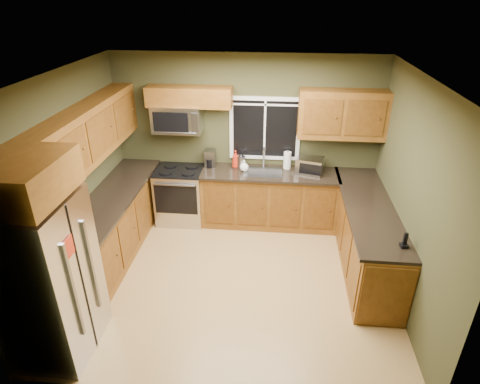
% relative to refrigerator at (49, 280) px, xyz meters
% --- Properties ---
extents(floor, '(4.20, 4.20, 0.00)m').
position_rel_refrigerator_xyz_m(floor, '(1.74, 1.30, -0.90)').
color(floor, '#A17C47').
rests_on(floor, ground).
extents(ceiling, '(4.20, 4.20, 0.00)m').
position_rel_refrigerator_xyz_m(ceiling, '(1.74, 1.30, 1.80)').
color(ceiling, white).
rests_on(ceiling, back_wall).
extents(back_wall, '(4.20, 0.00, 4.20)m').
position_rel_refrigerator_xyz_m(back_wall, '(1.74, 3.10, 0.45)').
color(back_wall, '#38381E').
rests_on(back_wall, ground).
extents(front_wall, '(4.20, 0.00, 4.20)m').
position_rel_refrigerator_xyz_m(front_wall, '(1.74, -0.50, 0.45)').
color(front_wall, '#38381E').
rests_on(front_wall, ground).
extents(left_wall, '(0.00, 3.60, 3.60)m').
position_rel_refrigerator_xyz_m(left_wall, '(-0.36, 1.30, 0.45)').
color(left_wall, '#38381E').
rests_on(left_wall, ground).
extents(right_wall, '(0.00, 3.60, 3.60)m').
position_rel_refrigerator_xyz_m(right_wall, '(3.84, 1.30, 0.45)').
color(right_wall, '#38381E').
rests_on(right_wall, ground).
extents(window, '(1.12, 0.03, 1.02)m').
position_rel_refrigerator_xyz_m(window, '(2.04, 3.08, 0.65)').
color(window, white).
rests_on(window, back_wall).
extents(base_cabinets_left, '(0.60, 2.65, 0.90)m').
position_rel_refrigerator_xyz_m(base_cabinets_left, '(-0.06, 1.78, -0.45)').
color(base_cabinets_left, brown).
rests_on(base_cabinets_left, ground).
extents(countertop_left, '(0.65, 2.65, 0.04)m').
position_rel_refrigerator_xyz_m(countertop_left, '(-0.04, 1.78, 0.02)').
color(countertop_left, black).
rests_on(countertop_left, base_cabinets_left).
extents(base_cabinets_back, '(2.17, 0.60, 0.90)m').
position_rel_refrigerator_xyz_m(base_cabinets_back, '(2.15, 2.80, -0.45)').
color(base_cabinets_back, brown).
rests_on(base_cabinets_back, ground).
extents(countertop_back, '(2.17, 0.65, 0.04)m').
position_rel_refrigerator_xyz_m(countertop_back, '(2.15, 2.78, 0.02)').
color(countertop_back, black).
rests_on(countertop_back, base_cabinets_back).
extents(base_cabinets_peninsula, '(0.60, 2.52, 0.90)m').
position_rel_refrigerator_xyz_m(base_cabinets_peninsula, '(3.54, 1.84, -0.45)').
color(base_cabinets_peninsula, brown).
rests_on(base_cabinets_peninsula, ground).
extents(countertop_peninsula, '(0.65, 2.50, 0.04)m').
position_rel_refrigerator_xyz_m(countertop_peninsula, '(3.51, 1.85, 0.02)').
color(countertop_peninsula, black).
rests_on(countertop_peninsula, base_cabinets_peninsula).
extents(upper_cabinets_left, '(0.33, 2.65, 0.72)m').
position_rel_refrigerator_xyz_m(upper_cabinets_left, '(-0.20, 1.78, 0.96)').
color(upper_cabinets_left, brown).
rests_on(upper_cabinets_left, left_wall).
extents(upper_cabinets_back_left, '(1.30, 0.33, 0.30)m').
position_rel_refrigerator_xyz_m(upper_cabinets_back_left, '(0.89, 2.94, 1.17)').
color(upper_cabinets_back_left, brown).
rests_on(upper_cabinets_back_left, back_wall).
extents(upper_cabinets_back_right, '(1.30, 0.33, 0.72)m').
position_rel_refrigerator_xyz_m(upper_cabinets_back_right, '(3.19, 2.94, 0.96)').
color(upper_cabinets_back_right, brown).
rests_on(upper_cabinets_back_right, back_wall).
extents(upper_cabinet_over_fridge, '(0.72, 0.90, 0.38)m').
position_rel_refrigerator_xyz_m(upper_cabinet_over_fridge, '(-0.00, 0.00, 1.13)').
color(upper_cabinet_over_fridge, brown).
rests_on(upper_cabinet_over_fridge, left_wall).
extents(refrigerator, '(0.74, 0.90, 1.80)m').
position_rel_refrigerator_xyz_m(refrigerator, '(0.00, 0.00, 0.00)').
color(refrigerator, '#B7B7BC').
rests_on(refrigerator, ground).
extents(range, '(0.76, 0.69, 0.94)m').
position_rel_refrigerator_xyz_m(range, '(0.69, 2.77, -0.43)').
color(range, '#B7B7BC').
rests_on(range, ground).
extents(microwave, '(0.76, 0.41, 0.42)m').
position_rel_refrigerator_xyz_m(microwave, '(0.69, 2.91, 0.83)').
color(microwave, '#B7B7BC').
rests_on(microwave, back_wall).
extents(sink, '(0.60, 0.42, 0.36)m').
position_rel_refrigerator_xyz_m(sink, '(2.04, 2.79, 0.05)').
color(sink, slate).
rests_on(sink, countertop_back).
extents(toaster_oven, '(0.46, 0.40, 0.25)m').
position_rel_refrigerator_xyz_m(toaster_oven, '(2.77, 2.82, 0.16)').
color(toaster_oven, '#B7B7BC').
rests_on(toaster_oven, countertop_back).
extents(coffee_maker, '(0.18, 0.23, 0.27)m').
position_rel_refrigerator_xyz_m(coffee_maker, '(1.17, 2.94, 0.17)').
color(coffee_maker, slate).
rests_on(coffee_maker, countertop_back).
extents(kettle, '(0.16, 0.16, 0.24)m').
position_rel_refrigerator_xyz_m(kettle, '(1.68, 2.91, 0.15)').
color(kettle, '#B7B7BC').
rests_on(kettle, countertop_back).
extents(paper_towel_roll, '(0.13, 0.13, 0.31)m').
position_rel_refrigerator_xyz_m(paper_towel_roll, '(2.42, 2.97, 0.18)').
color(paper_towel_roll, white).
rests_on(paper_towel_roll, countertop_back).
extents(soap_bottle_a, '(0.13, 0.13, 0.29)m').
position_rel_refrigerator_xyz_m(soap_bottle_a, '(1.59, 2.92, 0.18)').
color(soap_bottle_a, red).
rests_on(soap_bottle_a, countertop_back).
extents(soap_bottle_c, '(0.15, 0.15, 0.18)m').
position_rel_refrigerator_xyz_m(soap_bottle_c, '(1.74, 2.80, 0.13)').
color(soap_bottle_c, white).
rests_on(soap_bottle_c, countertop_back).
extents(cordless_phone, '(0.09, 0.09, 0.18)m').
position_rel_refrigerator_xyz_m(cordless_phone, '(3.72, 0.89, 0.10)').
color(cordless_phone, black).
rests_on(cordless_phone, countertop_peninsula).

